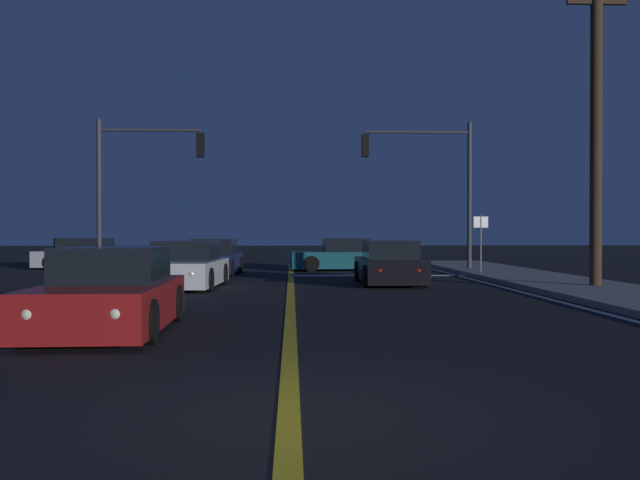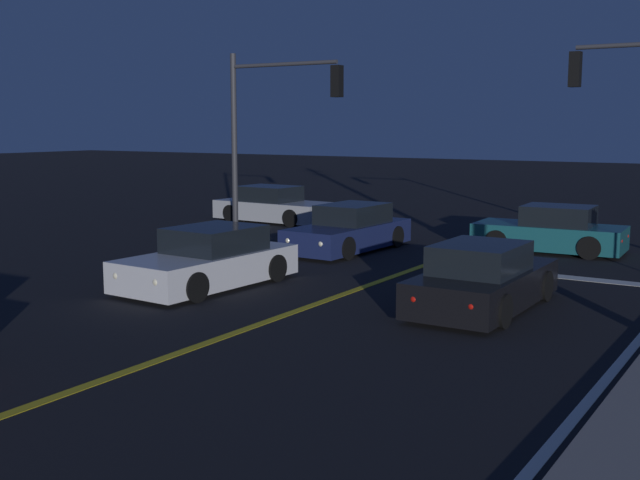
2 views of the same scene
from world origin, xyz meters
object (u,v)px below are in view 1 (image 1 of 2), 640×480
at_px(car_side_waiting_black, 389,265).
at_px(car_lead_oncoming_silver, 90,256).
at_px(car_following_oncoming_teal, 342,256).
at_px(street_sign_corner, 481,235).
at_px(traffic_signal_far_left, 137,171).
at_px(car_parked_curb_red, 110,295).
at_px(car_distant_tail_navy, 213,259).
at_px(utility_pole_right, 596,114).
at_px(car_far_approaching_white, 186,267).
at_px(traffic_signal_near_right, 431,172).

distance_m(car_side_waiting_black, car_lead_oncoming_silver, 15.06).
distance_m(car_following_oncoming_teal, street_sign_corner, 6.38).
height_order(car_lead_oncoming_silver, traffic_signal_far_left, traffic_signal_far_left).
bearing_deg(car_following_oncoming_teal, car_lead_oncoming_silver, 79.17).
height_order(car_parked_curb_red, car_distant_tail_navy, same).
bearing_deg(car_parked_curb_red, utility_pole_right, -147.53).
relative_size(car_lead_oncoming_silver, utility_pole_right, 0.51).
xyz_separation_m(car_lead_oncoming_silver, traffic_signal_far_left, (2.99, -4.32, 3.29)).
distance_m(car_distant_tail_navy, street_sign_corner, 9.88).
relative_size(car_side_waiting_black, utility_pole_right, 0.46).
bearing_deg(car_far_approaching_white, utility_pole_right, 174.78).
height_order(car_side_waiting_black, car_following_oncoming_teal, same).
distance_m(car_far_approaching_white, car_distant_tail_navy, 6.13).
bearing_deg(car_far_approaching_white, traffic_signal_near_right, -135.61).
bearing_deg(street_sign_corner, traffic_signal_near_right, 114.25).
height_order(car_lead_oncoming_silver, car_following_oncoming_teal, same).
xyz_separation_m(car_parked_curb_red, car_distant_tail_navy, (-0.03, 15.12, 0.00)).
xyz_separation_m(car_far_approaching_white, car_parked_curb_red, (0.15, -8.99, -0.00)).
height_order(car_following_oncoming_teal, traffic_signal_far_left, traffic_signal_far_left).
xyz_separation_m(traffic_signal_far_left, street_sign_corner, (12.60, -1.40, -2.38)).
bearing_deg(car_following_oncoming_teal, car_far_approaching_white, 147.50).
bearing_deg(street_sign_corner, car_lead_oncoming_silver, 159.84).
height_order(traffic_signal_far_left, street_sign_corner, traffic_signal_far_left).
distance_m(car_lead_oncoming_silver, car_far_approaching_white, 12.00).
xyz_separation_m(traffic_signal_near_right, utility_pole_right, (2.66, -9.23, 0.77)).
distance_m(car_side_waiting_black, traffic_signal_near_right, 7.79).
bearing_deg(traffic_signal_near_right, utility_pole_right, 106.09).
xyz_separation_m(car_following_oncoming_teal, street_sign_corner, (4.73, -4.19, 0.91)).
bearing_deg(car_distant_tail_navy, car_far_approaching_white, 91.18).
xyz_separation_m(car_parked_curb_red, traffic_signal_near_right, (8.46, 16.62, 3.44)).
distance_m(car_side_waiting_black, car_parked_curb_red, 11.71).
relative_size(traffic_signal_near_right, traffic_signal_far_left, 1.03).
bearing_deg(car_following_oncoming_teal, traffic_signal_near_right, -114.68).
bearing_deg(street_sign_corner, car_far_approaching_white, -153.91).
bearing_deg(utility_pole_right, street_sign_corner, 102.29).
relative_size(car_lead_oncoming_silver, street_sign_corner, 2.11).
relative_size(car_far_approaching_white, car_distant_tail_navy, 0.97).
bearing_deg(utility_pole_right, traffic_signal_far_left, 150.78).
distance_m(traffic_signal_near_right, traffic_signal_far_left, 11.42).
bearing_deg(car_distant_tail_navy, car_lead_oncoming_silver, -34.91).
height_order(car_parked_curb_red, street_sign_corner, street_sign_corner).
height_order(car_distant_tail_navy, traffic_signal_near_right, traffic_signal_near_right).
relative_size(car_lead_oncoming_silver, car_far_approaching_white, 1.06).
relative_size(car_side_waiting_black, car_far_approaching_white, 0.97).
bearing_deg(utility_pole_right, car_parked_curb_red, -146.39).
bearing_deg(car_lead_oncoming_silver, car_side_waiting_black, 53.90).
bearing_deg(car_side_waiting_black, traffic_signal_far_left, 149.69).
bearing_deg(car_parked_curb_red, car_distant_tail_navy, -91.03).
relative_size(car_lead_oncoming_silver, car_parked_curb_red, 1.10).
height_order(car_far_approaching_white, car_distant_tail_navy, same).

